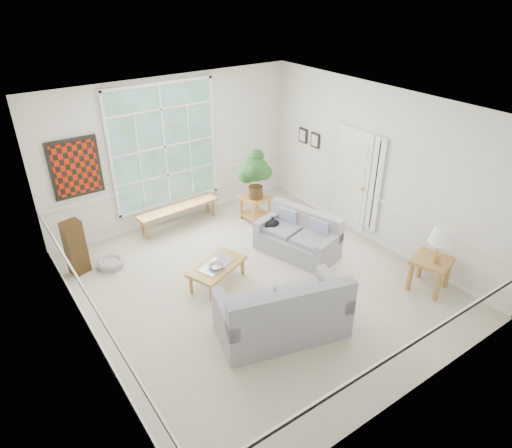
# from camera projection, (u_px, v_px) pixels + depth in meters

# --- Properties ---
(floor) EXTENTS (5.50, 6.00, 0.01)m
(floor) POSITION_uv_depth(u_px,v_px,m) (258.00, 284.00, 7.86)
(floor) COLOR #B2AB98
(floor) RESTS_ON ground
(ceiling) EXTENTS (5.50, 6.00, 0.02)m
(ceiling) POSITION_uv_depth(u_px,v_px,m) (258.00, 110.00, 6.39)
(ceiling) COLOR white
(ceiling) RESTS_ON ground
(wall_back) EXTENTS (5.50, 0.02, 3.00)m
(wall_back) POSITION_uv_depth(u_px,v_px,m) (173.00, 151.00, 9.27)
(wall_back) COLOR silver
(wall_back) RESTS_ON ground
(wall_front) EXTENTS (5.50, 0.02, 3.00)m
(wall_front) POSITION_uv_depth(u_px,v_px,m) (416.00, 308.00, 4.97)
(wall_front) COLOR silver
(wall_front) RESTS_ON ground
(wall_left) EXTENTS (0.02, 6.00, 3.00)m
(wall_left) POSITION_uv_depth(u_px,v_px,m) (80.00, 262.00, 5.75)
(wall_left) COLOR silver
(wall_left) RESTS_ON ground
(wall_right) EXTENTS (0.02, 6.00, 3.00)m
(wall_right) POSITION_uv_depth(u_px,v_px,m) (379.00, 168.00, 8.50)
(wall_right) COLOR silver
(wall_right) RESTS_ON ground
(window_back) EXTENTS (2.30, 0.08, 2.40)m
(window_back) POSITION_uv_depth(u_px,v_px,m) (164.00, 147.00, 9.07)
(window_back) COLOR white
(window_back) RESTS_ON wall_back
(entry_door) EXTENTS (0.08, 0.90, 2.10)m
(entry_door) POSITION_uv_depth(u_px,v_px,m) (351.00, 180.00, 9.12)
(entry_door) COLOR white
(entry_door) RESTS_ON floor
(door_sidelight) EXTENTS (0.08, 0.26, 1.90)m
(door_sidelight) POSITION_uv_depth(u_px,v_px,m) (376.00, 186.00, 8.62)
(door_sidelight) COLOR white
(door_sidelight) RESTS_ON wall_right
(wall_art) EXTENTS (0.90, 0.06, 1.10)m
(wall_art) POSITION_uv_depth(u_px,v_px,m) (76.00, 168.00, 8.21)
(wall_art) COLOR #5F1608
(wall_art) RESTS_ON wall_back
(wall_frame_near) EXTENTS (0.04, 0.26, 0.32)m
(wall_frame_near) POSITION_uv_depth(u_px,v_px,m) (315.00, 140.00, 9.70)
(wall_frame_near) COLOR black
(wall_frame_near) RESTS_ON wall_right
(wall_frame_far) EXTENTS (0.04, 0.26, 0.32)m
(wall_frame_far) POSITION_uv_depth(u_px,v_px,m) (303.00, 135.00, 9.99)
(wall_frame_far) COLOR black
(wall_frame_far) RESTS_ON wall_right
(loveseat_right) EXTENTS (1.18, 1.67, 0.82)m
(loveseat_right) POSITION_uv_depth(u_px,v_px,m) (297.00, 234.00, 8.50)
(loveseat_right) COLOR gray
(loveseat_right) RESTS_ON floor
(loveseat_front) EXTENTS (2.04, 1.42, 1.00)m
(loveseat_front) POSITION_uv_depth(u_px,v_px,m) (282.00, 305.00, 6.58)
(loveseat_front) COLOR gray
(loveseat_front) RESTS_ON floor
(coffee_table) EXTENTS (1.15, 0.90, 0.38)m
(coffee_table) POSITION_uv_depth(u_px,v_px,m) (217.00, 274.00, 7.77)
(coffee_table) COLOR #A2713A
(coffee_table) RESTS_ON floor
(pewter_bowl) EXTENTS (0.34, 0.34, 0.08)m
(pewter_bowl) POSITION_uv_depth(u_px,v_px,m) (217.00, 266.00, 7.58)
(pewter_bowl) COLOR #A0A0A5
(pewter_bowl) RESTS_ON coffee_table
(window_bench) EXTENTS (1.79, 0.46, 0.41)m
(window_bench) POSITION_uv_depth(u_px,v_px,m) (179.00, 216.00, 9.57)
(window_bench) COLOR #A2713A
(window_bench) RESTS_ON floor
(end_table) EXTENTS (0.57, 0.57, 0.55)m
(end_table) POSITION_uv_depth(u_px,v_px,m) (255.00, 208.00, 9.75)
(end_table) COLOR #A2713A
(end_table) RESTS_ON floor
(houseplant) EXTENTS (0.79, 0.79, 1.02)m
(houseplant) POSITION_uv_depth(u_px,v_px,m) (256.00, 175.00, 9.31)
(houseplant) COLOR #204D20
(houseplant) RESTS_ON end_table
(side_table) EXTENTS (0.71, 0.71, 0.59)m
(side_table) POSITION_uv_depth(u_px,v_px,m) (429.00, 274.00, 7.60)
(side_table) COLOR #A2713A
(side_table) RESTS_ON floor
(table_lamp) EXTENTS (0.51, 0.51, 0.64)m
(table_lamp) POSITION_uv_depth(u_px,v_px,m) (439.00, 245.00, 7.22)
(table_lamp) COLOR silver
(table_lamp) RESTS_ON side_table
(pet_bed) EXTENTS (0.52, 0.52, 0.14)m
(pet_bed) POSITION_uv_depth(u_px,v_px,m) (111.00, 263.00, 8.27)
(pet_bed) COLOR gray
(pet_bed) RESTS_ON floor
(floor_speaker) EXTENTS (0.36, 0.31, 1.01)m
(floor_speaker) POSITION_uv_depth(u_px,v_px,m) (75.00, 247.00, 7.92)
(floor_speaker) COLOR #382410
(floor_speaker) RESTS_ON floor
(cat) EXTENTS (0.38, 0.31, 0.15)m
(cat) POSITION_uv_depth(u_px,v_px,m) (272.00, 224.00, 8.69)
(cat) COLOR black
(cat) RESTS_ON loveseat_right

